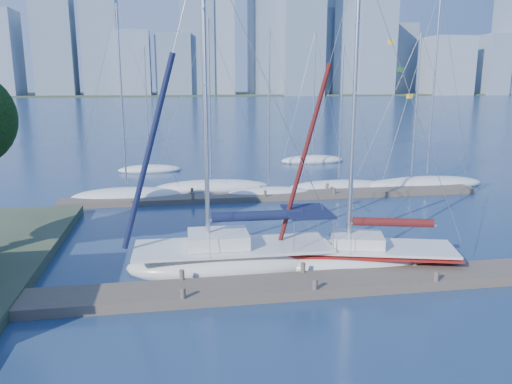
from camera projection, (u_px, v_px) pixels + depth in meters
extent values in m
plane|color=navy|center=(308.00, 290.00, 20.04)|extent=(700.00, 700.00, 0.00)
cube|color=brown|center=(309.00, 285.00, 19.99)|extent=(26.00, 2.00, 0.40)
cube|color=brown|center=(277.00, 196.00, 35.73)|extent=(30.00, 1.80, 0.36)
cube|color=#38472D|center=(181.00, 95.00, 328.36)|extent=(800.00, 100.00, 1.50)
ellipsoid|color=silver|center=(233.00, 263.00, 22.25)|extent=(9.36, 3.18, 1.64)
cube|color=silver|center=(233.00, 246.00, 22.09)|extent=(8.67, 2.92, 0.13)
cube|color=silver|center=(218.00, 239.00, 21.91)|extent=(2.64, 2.02, 0.60)
cylinder|color=silver|center=(205.00, 101.00, 20.55)|extent=(0.20, 0.20, 12.64)
cylinder|color=silver|center=(258.00, 218.00, 21.98)|extent=(4.42, 0.17, 0.11)
cylinder|color=#0F1334|center=(258.00, 216.00, 21.96)|extent=(4.07, 0.49, 0.44)
cube|color=#0F1334|center=(307.00, 211.00, 22.26)|extent=(2.00, 2.62, 0.09)
ellipsoid|color=silver|center=(369.00, 261.00, 22.61)|extent=(8.47, 4.61, 1.41)
cube|color=silver|center=(369.00, 247.00, 22.47)|extent=(7.84, 4.25, 0.11)
cube|color=silver|center=(357.00, 239.00, 22.45)|extent=(2.63, 2.24, 0.52)
cylinder|color=silver|center=(354.00, 108.00, 21.22)|extent=(0.17, 0.17, 12.28)
cylinder|color=silver|center=(393.00, 224.00, 22.14)|extent=(3.72, 1.07, 0.09)
cylinder|color=#470F11|center=(393.00, 222.00, 22.12)|extent=(3.49, 1.26, 0.38)
cube|color=maroon|center=(369.00, 250.00, 22.50)|extent=(8.03, 4.40, 0.09)
ellipsoid|color=silver|center=(127.00, 196.00, 35.34)|extent=(8.10, 4.90, 1.26)
cylinder|color=silver|center=(122.00, 97.00, 33.85)|extent=(0.14, 0.14, 12.04)
ellipsoid|color=silver|center=(211.00, 188.00, 38.29)|extent=(9.29, 4.51, 1.21)
cylinder|color=silver|center=(210.00, 100.00, 36.85)|extent=(0.13, 0.13, 11.54)
ellipsoid|color=silver|center=(269.00, 194.00, 36.35)|extent=(6.69, 3.64, 1.01)
cylinder|color=silver|center=(269.00, 109.00, 35.02)|extent=(0.11, 0.11, 10.80)
ellipsoid|color=silver|center=(338.00, 187.00, 38.73)|extent=(8.12, 5.29, 1.06)
cylinder|color=silver|center=(341.00, 113.00, 37.51)|extent=(0.12, 0.12, 9.80)
ellipsoid|color=silver|center=(411.00, 185.00, 39.37)|extent=(8.77, 3.77, 1.10)
cylinder|color=silver|center=(416.00, 106.00, 38.03)|extent=(0.12, 0.12, 10.76)
ellipsoid|color=silver|center=(426.00, 184.00, 39.60)|extent=(9.65, 5.54, 1.24)
cylinder|color=silver|center=(434.00, 82.00, 37.89)|extent=(0.14, 0.14, 14.04)
ellipsoid|color=silver|center=(150.00, 170.00, 46.34)|extent=(6.05, 3.90, 0.95)
cylinder|color=silver|center=(147.00, 106.00, 45.07)|extent=(0.10, 0.10, 10.37)
ellipsoid|color=silver|center=(312.00, 160.00, 51.65)|extent=(6.97, 3.89, 1.11)
cylinder|color=silver|center=(314.00, 93.00, 50.17)|extent=(0.12, 0.12, 12.03)
cube|color=gray|center=(2.00, 54.00, 273.33)|extent=(16.48, 23.42, 46.42)
cube|color=slate|center=(55.00, 45.00, 279.91)|extent=(21.06, 17.63, 56.62)
cube|color=#8FA0AC|center=(102.00, 68.00, 307.07)|extent=(15.22, 17.61, 33.23)
cube|color=gray|center=(135.00, 64.00, 286.52)|extent=(17.44, 19.81, 36.52)
cube|color=slate|center=(173.00, 65.00, 291.75)|extent=(20.35, 16.86, 35.54)
cube|color=#8FA0AC|center=(216.00, 20.00, 292.83)|extent=(20.42, 14.99, 87.82)
cube|color=gray|center=(262.00, 36.00, 313.92)|extent=(16.52, 17.46, 72.85)
cube|color=slate|center=(302.00, 24.00, 290.67)|extent=(23.78, 18.95, 82.55)
cube|color=#8FA0AC|center=(327.00, 53.00, 312.84)|extent=(13.84, 17.11, 51.80)
cube|color=gray|center=(373.00, 49.00, 301.75)|extent=(22.47, 18.80, 55.30)
cube|color=slate|center=(400.00, 59.00, 336.53)|extent=(16.85, 17.52, 45.89)
cube|color=#8FA0AC|center=(446.00, 66.00, 310.90)|extent=(25.92, 23.94, 35.38)
cube|color=gray|center=(491.00, 65.00, 315.64)|extent=(15.17, 21.38, 37.03)
cube|color=slate|center=(98.00, 2.00, 281.02)|extent=(19.70, 18.00, 104.81)
cube|color=slate|center=(196.00, 24.00, 292.07)|extent=(19.15, 18.00, 82.90)
cube|color=slate|center=(272.00, 13.00, 297.66)|extent=(18.10, 18.00, 96.98)
cube|color=slate|center=(344.00, 23.00, 305.89)|extent=(16.93, 18.00, 86.66)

